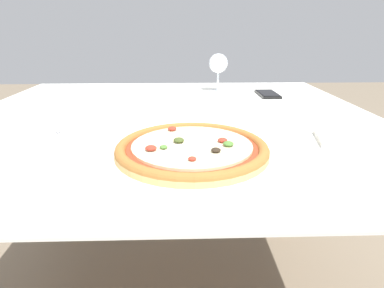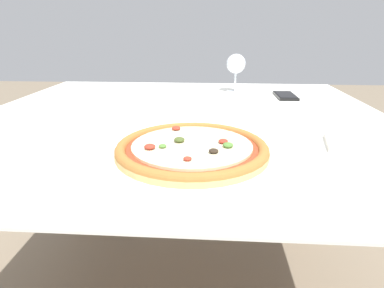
{
  "view_description": "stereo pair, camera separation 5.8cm",
  "coord_description": "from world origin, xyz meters",
  "px_view_note": "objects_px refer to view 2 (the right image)",
  "views": [
    {
      "loc": [
        0.04,
        -0.93,
        0.98
      ],
      "look_at": [
        0.06,
        -0.33,
        0.76
      ],
      "focal_mm": 30.0,
      "sensor_mm": 36.0,
      "label": 1
    },
    {
      "loc": [
        0.09,
        -0.93,
        0.98
      ],
      "look_at": [
        0.06,
        -0.33,
        0.76
      ],
      "focal_mm": 30.0,
      "sensor_mm": 36.0,
      "label": 2
    }
  ],
  "objects_px": {
    "dining_table": "(181,140)",
    "pizza_plate": "(192,150)",
    "fork": "(56,135)",
    "cell_phone": "(285,96)",
    "wine_glass_far_left": "(236,65)"
  },
  "relations": [
    {
      "from": "fork",
      "to": "pizza_plate",
      "type": "bearing_deg",
      "value": -18.61
    },
    {
      "from": "dining_table",
      "to": "fork",
      "type": "height_order",
      "value": "fork"
    },
    {
      "from": "dining_table",
      "to": "pizza_plate",
      "type": "distance_m",
      "value": 0.35
    },
    {
      "from": "pizza_plate",
      "to": "cell_phone",
      "type": "bearing_deg",
      "value": 63.3
    },
    {
      "from": "dining_table",
      "to": "pizza_plate",
      "type": "xyz_separation_m",
      "value": [
        0.05,
        -0.33,
        0.1
      ]
    },
    {
      "from": "dining_table",
      "to": "fork",
      "type": "bearing_deg",
      "value": -142.36
    },
    {
      "from": "dining_table",
      "to": "fork",
      "type": "xyz_separation_m",
      "value": [
        -0.28,
        -0.22,
        0.08
      ]
    },
    {
      "from": "cell_phone",
      "to": "fork",
      "type": "bearing_deg",
      "value": -142.05
    },
    {
      "from": "pizza_plate",
      "to": "fork",
      "type": "distance_m",
      "value": 0.35
    },
    {
      "from": "cell_phone",
      "to": "dining_table",
      "type": "bearing_deg",
      "value": -141.81
    },
    {
      "from": "wine_glass_far_left",
      "to": "cell_phone",
      "type": "relative_size",
      "value": 1.04
    },
    {
      "from": "dining_table",
      "to": "pizza_plate",
      "type": "relative_size",
      "value": 3.73
    },
    {
      "from": "wine_glass_far_left",
      "to": "dining_table",
      "type": "bearing_deg",
      "value": -116.16
    },
    {
      "from": "fork",
      "to": "cell_phone",
      "type": "bearing_deg",
      "value": 37.95
    },
    {
      "from": "fork",
      "to": "cell_phone",
      "type": "relative_size",
      "value": 1.17
    }
  ]
}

